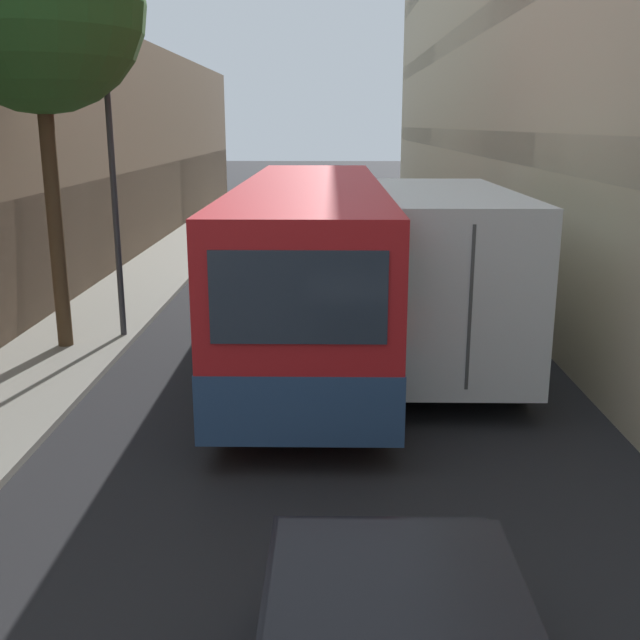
{
  "coord_description": "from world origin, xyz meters",
  "views": [
    {
      "loc": [
        0.21,
        -0.42,
        4.23
      ],
      "look_at": [
        0.06,
        9.6,
        1.6
      ],
      "focal_mm": 42.0,
      "sensor_mm": 36.0,
      "label": 1
    }
  ],
  "objects_px": {
    "bus": "(311,261)",
    "street_tree_left": "(35,4)",
    "street_lamp": "(105,55)",
    "box_truck": "(434,266)"
  },
  "relations": [
    {
      "from": "street_lamp",
      "to": "street_tree_left",
      "type": "height_order",
      "value": "street_tree_left"
    },
    {
      "from": "street_tree_left",
      "to": "bus",
      "type": "bearing_deg",
      "value": 4.58
    },
    {
      "from": "bus",
      "to": "street_tree_left",
      "type": "height_order",
      "value": "street_tree_left"
    },
    {
      "from": "bus",
      "to": "street_lamp",
      "type": "relative_size",
      "value": 1.45
    },
    {
      "from": "street_lamp",
      "to": "street_tree_left",
      "type": "xyz_separation_m",
      "value": [
        -0.92,
        -0.75,
        0.77
      ]
    },
    {
      "from": "bus",
      "to": "street_lamp",
      "type": "xyz_separation_m",
      "value": [
        -3.82,
        0.38,
        3.78
      ]
    },
    {
      "from": "box_truck",
      "to": "street_lamp",
      "type": "bearing_deg",
      "value": 172.4
    },
    {
      "from": "box_truck",
      "to": "street_lamp",
      "type": "xyz_separation_m",
      "value": [
        -6.1,
        0.81,
        3.79
      ]
    },
    {
      "from": "bus",
      "to": "street_lamp",
      "type": "height_order",
      "value": "street_lamp"
    },
    {
      "from": "street_lamp",
      "to": "street_tree_left",
      "type": "distance_m",
      "value": 1.41
    }
  ]
}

